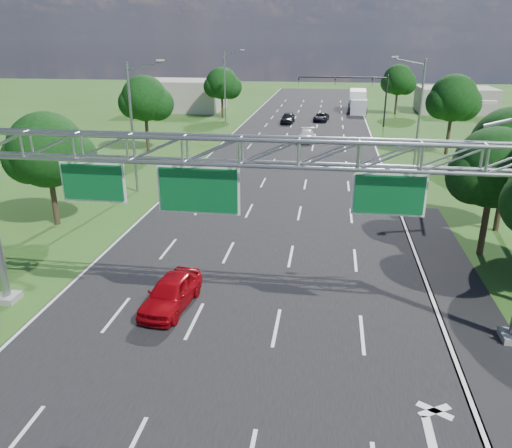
% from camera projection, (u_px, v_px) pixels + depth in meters
% --- Properties ---
extents(ground, '(220.00, 220.00, 0.00)m').
position_uv_depth(ground, '(279.00, 198.00, 38.69)').
color(ground, '#2C4D17').
rests_on(ground, ground).
extents(road, '(18.00, 180.00, 0.02)m').
position_uv_depth(road, '(279.00, 198.00, 38.69)').
color(road, black).
rests_on(road, ground).
extents(road_flare, '(3.00, 30.00, 0.02)m').
position_uv_depth(road_flare, '(468.00, 313.00, 22.46)').
color(road_flare, black).
rests_on(road_flare, ground).
extents(sign_gantry, '(23.50, 1.00, 9.56)m').
position_uv_depth(sign_gantry, '(243.00, 166.00, 19.55)').
color(sign_gantry, gray).
rests_on(sign_gantry, ground).
extents(traffic_signal, '(12.21, 0.24, 7.00)m').
position_uv_depth(traffic_signal, '(360.00, 88.00, 68.30)').
color(traffic_signal, black).
rests_on(traffic_signal, ground).
extents(streetlight_l_near, '(2.97, 0.22, 10.16)m').
position_uv_depth(streetlight_l_near, '(134.00, 122.00, 38.29)').
color(streetlight_l_near, gray).
rests_on(streetlight_l_near, ground).
extents(streetlight_l_far, '(2.97, 0.22, 10.16)m').
position_uv_depth(streetlight_l_far, '(226.00, 84.00, 70.73)').
color(streetlight_l_far, gray).
rests_on(streetlight_l_far, ground).
extents(streetlight_r_mid, '(2.97, 0.22, 10.16)m').
position_uv_depth(streetlight_r_mid, '(418.00, 110.00, 44.46)').
color(streetlight_r_mid, gray).
rests_on(streetlight_r_mid, ground).
extents(tree_verge_la, '(5.76, 4.80, 7.40)m').
position_uv_depth(tree_verge_la, '(49.00, 154.00, 31.56)').
color(tree_verge_la, '#2D2116').
rests_on(tree_verge_la, ground).
extents(tree_verge_lb, '(5.76, 4.80, 8.06)m').
position_uv_depth(tree_verge_lb, '(146.00, 100.00, 52.92)').
color(tree_verge_lb, '#2D2116').
rests_on(tree_verge_lb, ground).
extents(tree_verge_lc, '(5.76, 4.80, 7.62)m').
position_uv_depth(tree_verge_lc, '(222.00, 85.00, 75.83)').
color(tree_verge_lc, '#2D2116').
rests_on(tree_verge_lc, ground).
extents(tree_verge_rd, '(5.76, 4.80, 8.28)m').
position_uv_depth(tree_verge_rd, '(454.00, 100.00, 51.23)').
color(tree_verge_rd, '#2D2116').
rests_on(tree_verge_rd, ground).
extents(tree_verge_re, '(5.76, 4.80, 7.84)m').
position_uv_depth(tree_verge_re, '(399.00, 81.00, 79.46)').
color(tree_verge_re, '#2D2116').
rests_on(tree_verge_re, ground).
extents(building_left, '(14.00, 10.00, 5.00)m').
position_uv_depth(building_left, '(181.00, 95.00, 85.32)').
color(building_left, '#ADA091').
rests_on(building_left, ground).
extents(building_right, '(12.00, 9.00, 4.00)m').
position_uv_depth(building_right, '(455.00, 100.00, 82.89)').
color(building_right, '#ADA091').
rests_on(building_right, ground).
extents(red_coupe, '(2.22, 4.50, 1.48)m').
position_uv_depth(red_coupe, '(171.00, 293.00, 22.70)').
color(red_coupe, '#AC0710').
rests_on(red_coupe, ground).
extents(car_queue_a, '(2.05, 4.82, 1.39)m').
position_uv_depth(car_queue_a, '(306.00, 136.00, 59.53)').
color(car_queue_a, silver).
rests_on(car_queue_a, ground).
extents(car_queue_b, '(2.46, 4.48, 1.19)m').
position_uv_depth(car_queue_b, '(321.00, 117.00, 74.26)').
color(car_queue_b, black).
rests_on(car_queue_b, ground).
extents(car_queue_c, '(1.97, 4.49, 1.51)m').
position_uv_depth(car_queue_c, '(288.00, 118.00, 72.33)').
color(car_queue_c, black).
rests_on(car_queue_c, ground).
extents(box_truck, '(2.92, 9.26, 3.48)m').
position_uv_depth(box_truck, '(358.00, 102.00, 83.56)').
color(box_truck, white).
rests_on(box_truck, ground).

